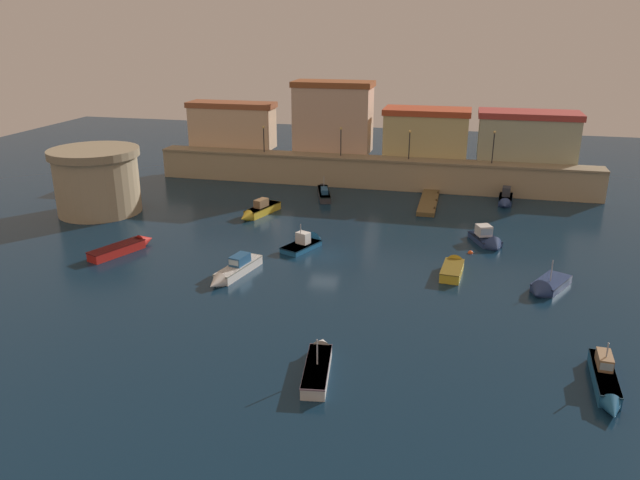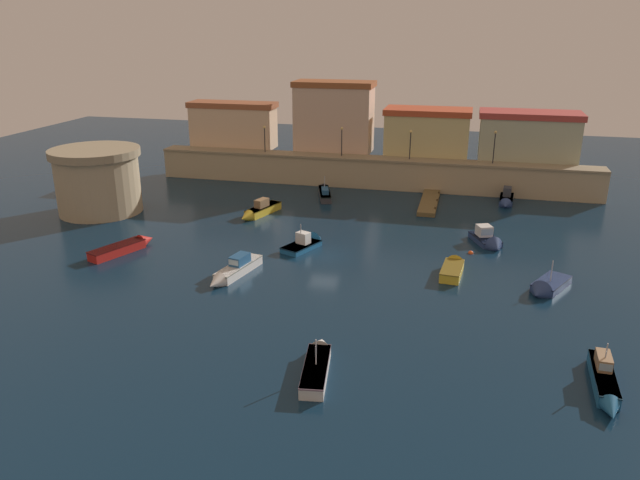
% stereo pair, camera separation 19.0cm
% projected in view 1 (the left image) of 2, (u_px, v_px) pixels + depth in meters
% --- Properties ---
extents(ground_plane, '(137.85, 137.85, 0.00)m').
position_uv_depth(ground_plane, '(324.00, 256.00, 52.99)').
color(ground_plane, '#0C2338').
extents(quay_wall, '(53.71, 2.94, 3.68)m').
position_uv_depth(quay_wall, '(369.00, 172.00, 74.61)').
color(quay_wall, tan).
rests_on(quay_wall, ground).
extents(old_town_backdrop, '(48.74, 5.59, 8.81)m').
position_uv_depth(old_town_backdrop, '(385.00, 127.00, 76.07)').
color(old_town_backdrop, '#D7B38E').
rests_on(old_town_backdrop, ground).
extents(fortress_tower, '(9.22, 9.22, 6.82)m').
position_uv_depth(fortress_tower, '(97.00, 180.00, 63.97)').
color(fortress_tower, tan).
rests_on(fortress_tower, ground).
extents(pier_dock, '(1.88, 9.62, 0.70)m').
position_uv_depth(pier_dock, '(429.00, 202.00, 67.84)').
color(pier_dock, brown).
rests_on(pier_dock, ground).
extents(quay_lamp_0, '(0.32, 0.32, 3.29)m').
position_uv_depth(quay_lamp_0, '(264.00, 135.00, 76.24)').
color(quay_lamp_0, black).
rests_on(quay_lamp_0, quay_wall).
extents(quay_lamp_1, '(0.32, 0.32, 3.50)m').
position_uv_depth(quay_lamp_1, '(341.00, 137.00, 74.01)').
color(quay_lamp_1, black).
rests_on(quay_lamp_1, quay_wall).
extents(quay_lamp_2, '(0.32, 0.32, 3.47)m').
position_uv_depth(quay_lamp_2, '(410.00, 140.00, 72.18)').
color(quay_lamp_2, black).
rests_on(quay_lamp_2, quay_wall).
extents(quay_lamp_3, '(0.32, 0.32, 3.77)m').
position_uv_depth(quay_lamp_3, '(494.00, 142.00, 69.99)').
color(quay_lamp_3, black).
rests_on(quay_lamp_3, quay_wall).
extents(moored_boat_0, '(3.55, 5.17, 2.97)m').
position_uv_depth(moored_boat_0, '(308.00, 243.00, 55.09)').
color(moored_boat_0, '#195689').
rests_on(moored_boat_0, ground).
extents(moored_boat_1, '(1.77, 5.11, 2.01)m').
position_uv_depth(moored_boat_1, '(505.00, 199.00, 68.03)').
color(moored_boat_1, navy).
rests_on(moored_boat_1, ground).
extents(moored_boat_2, '(3.45, 4.84, 2.10)m').
position_uv_depth(moored_boat_2, '(488.00, 240.00, 55.47)').
color(moored_boat_2, navy).
rests_on(moored_boat_2, ground).
extents(moored_boat_3, '(3.14, 7.12, 2.67)m').
position_uv_depth(moored_boat_3, '(324.00, 192.00, 71.07)').
color(moored_boat_3, '#333338').
rests_on(moored_boat_3, ground).
extents(moored_boat_4, '(2.17, 6.32, 2.59)m').
position_uv_depth(moored_boat_4, '(318.00, 363.00, 35.57)').
color(moored_boat_4, silver).
rests_on(moored_boat_4, ground).
extents(moored_boat_5, '(3.70, 6.52, 1.30)m').
position_uv_depth(moored_boat_5, '(125.00, 247.00, 53.76)').
color(moored_boat_5, red).
rests_on(moored_boat_5, ground).
extents(moored_boat_6, '(3.77, 5.01, 2.82)m').
position_uv_depth(moored_boat_6, '(547.00, 287.00, 45.89)').
color(moored_boat_6, navy).
rests_on(moored_boat_6, ground).
extents(moored_boat_7, '(1.89, 4.85, 1.43)m').
position_uv_depth(moored_boat_7, '(453.00, 267.00, 49.32)').
color(moored_boat_7, gold).
rests_on(moored_boat_7, ground).
extents(moored_boat_8, '(3.08, 6.31, 1.88)m').
position_uv_depth(moored_boat_8, '(258.00, 211.00, 63.78)').
color(moored_boat_8, gold).
rests_on(moored_boat_8, ground).
extents(moored_boat_9, '(1.42, 6.49, 2.54)m').
position_uv_depth(moored_boat_9, '(606.00, 381.00, 33.50)').
color(moored_boat_9, '#195689').
rests_on(moored_boat_9, ground).
extents(moored_boat_10, '(2.67, 6.73, 1.75)m').
position_uv_depth(moored_boat_10, '(234.00, 271.00, 48.46)').
color(moored_boat_10, white).
rests_on(moored_boat_10, ground).
extents(mooring_buoy_0, '(0.47, 0.47, 0.47)m').
position_uv_depth(mooring_buoy_0, '(470.00, 253.00, 53.55)').
color(mooring_buoy_0, '#EA4C19').
rests_on(mooring_buoy_0, ground).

